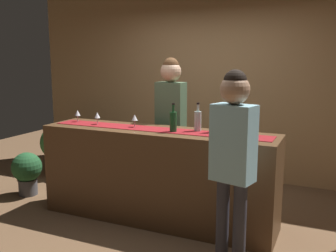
{
  "coord_description": "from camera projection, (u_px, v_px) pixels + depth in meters",
  "views": [
    {
      "loc": [
        1.75,
        -3.62,
        1.78
      ],
      "look_at": [
        0.13,
        0.0,
        1.07
      ],
      "focal_mm": 40.71,
      "sensor_mm": 36.0,
      "label": 1
    }
  ],
  "objects": [
    {
      "name": "ground_plane",
      "position": [
        157.0,
        219.0,
        4.27
      ],
      "size": [
        10.0,
        10.0,
        0.0
      ],
      "primitive_type": "plane",
      "color": "brown"
    },
    {
      "name": "back_wall",
      "position": [
        211.0,
        80.0,
        5.72
      ],
      "size": [
        6.0,
        0.12,
        2.9
      ],
      "primitive_type": "cube",
      "color": "tan",
      "rests_on": "ground"
    },
    {
      "name": "bar_counter",
      "position": [
        157.0,
        175.0,
        4.18
      ],
      "size": [
        2.6,
        0.6,
        1.02
      ],
      "primitive_type": "cube",
      "color": "#543821",
      "rests_on": "ground"
    },
    {
      "name": "counter_runner_cloth",
      "position": [
        157.0,
        129.0,
        4.09
      ],
      "size": [
        2.47,
        0.28,
        0.01
      ],
      "primitive_type": "cube",
      "color": "maroon",
      "rests_on": "bar_counter"
    },
    {
      "name": "wine_bottle_green",
      "position": [
        173.0,
        121.0,
        3.94
      ],
      "size": [
        0.07,
        0.07,
        0.3
      ],
      "color": "#194723",
      "rests_on": "bar_counter"
    },
    {
      "name": "wine_bottle_clear",
      "position": [
        198.0,
        121.0,
        3.98
      ],
      "size": [
        0.07,
        0.07,
        0.3
      ],
      "color": "#B2C6C1",
      "rests_on": "bar_counter"
    },
    {
      "name": "wine_bottle_amber",
      "position": [
        216.0,
        122.0,
        3.9
      ],
      "size": [
        0.07,
        0.07,
        0.3
      ],
      "color": "brown",
      "rests_on": "bar_counter"
    },
    {
      "name": "wine_glass_near_customer",
      "position": [
        97.0,
        116.0,
        4.37
      ],
      "size": [
        0.07,
        0.07,
        0.14
      ],
      "color": "silver",
      "rests_on": "bar_counter"
    },
    {
      "name": "wine_glass_mid_counter",
      "position": [
        135.0,
        118.0,
        4.2
      ],
      "size": [
        0.07,
        0.07,
        0.14
      ],
      "color": "silver",
      "rests_on": "bar_counter"
    },
    {
      "name": "wine_glass_far_end",
      "position": [
        78.0,
        113.0,
        4.55
      ],
      "size": [
        0.07,
        0.07,
        0.14
      ],
      "color": "silver",
      "rests_on": "bar_counter"
    },
    {
      "name": "bartender",
      "position": [
        171.0,
        113.0,
        4.63
      ],
      "size": [
        0.35,
        0.25,
        1.79
      ],
      "rotation": [
        0.0,
        0.0,
        3.11
      ],
      "color": "#26262B",
      "rests_on": "ground"
    },
    {
      "name": "customer_sipping",
      "position": [
        233.0,
        150.0,
        3.08
      ],
      "size": [
        0.38,
        0.27,
        1.7
      ],
      "rotation": [
        0.0,
        0.0,
        -0.24
      ],
      "color": "#33333D",
      "rests_on": "ground"
    },
    {
      "name": "potted_plant_tall",
      "position": [
        58.0,
        146.0,
        5.81
      ],
      "size": [
        0.53,
        0.53,
        0.78
      ],
      "color": "brown",
      "rests_on": "ground"
    },
    {
      "name": "potted_plant_small",
      "position": [
        27.0,
        171.0,
        4.99
      ],
      "size": [
        0.39,
        0.39,
        0.57
      ],
      "color": "#4C4C51",
      "rests_on": "ground"
    }
  ]
}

